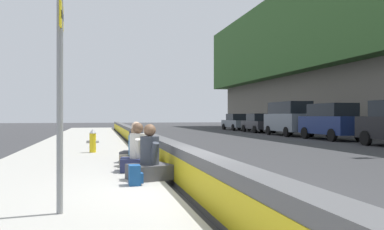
{
  "coord_description": "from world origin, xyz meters",
  "views": [
    {
      "loc": [
        -7.43,
        1.79,
        1.53
      ],
      "look_at": [
        6.16,
        -1.33,
        1.55
      ],
      "focal_mm": 37.76,
      "sensor_mm": 36.0,
      "label": 1
    }
  ],
  "objects_px": {
    "seated_person_middle": "(138,156)",
    "backpack": "(135,175)",
    "fire_hydrant": "(93,140)",
    "parked_car_midline": "(289,118)",
    "seated_person_far": "(136,149)",
    "parked_car_fourth": "(331,121)",
    "route_sign_post": "(60,67)",
    "parked_car_far": "(258,123)",
    "seated_person_rear": "(135,154)",
    "seated_person_foreground": "(150,162)",
    "parked_car_farther": "(236,122)"
  },
  "relations": [
    {
      "from": "seated_person_foreground",
      "to": "parked_car_far",
      "type": "xyz_separation_m",
      "value": [
        25.47,
        -12.96,
        0.35
      ]
    },
    {
      "from": "backpack",
      "to": "parked_car_far",
      "type": "bearing_deg",
      "value": -27.03
    },
    {
      "from": "seated_person_rear",
      "to": "seated_person_foreground",
      "type": "bearing_deg",
      "value": -177.55
    },
    {
      "from": "route_sign_post",
      "to": "seated_person_foreground",
      "type": "bearing_deg",
      "value": -30.08
    },
    {
      "from": "seated_person_middle",
      "to": "route_sign_post",
      "type": "bearing_deg",
      "value": 160.34
    },
    {
      "from": "seated_person_far",
      "to": "seated_person_middle",
      "type": "bearing_deg",
      "value": 176.27
    },
    {
      "from": "seated_person_far",
      "to": "parked_car_far",
      "type": "relative_size",
      "value": 0.27
    },
    {
      "from": "seated_person_far",
      "to": "parked_car_midline",
      "type": "distance_m",
      "value": 20.55
    },
    {
      "from": "parked_car_midline",
      "to": "parked_car_far",
      "type": "distance_m",
      "value": 6.14
    },
    {
      "from": "parked_car_fourth",
      "to": "seated_person_middle",
      "type": "bearing_deg",
      "value": 133.47
    },
    {
      "from": "seated_person_far",
      "to": "parked_car_fourth",
      "type": "height_order",
      "value": "parked_car_fourth"
    },
    {
      "from": "seated_person_foreground",
      "to": "backpack",
      "type": "distance_m",
      "value": 0.79
    },
    {
      "from": "backpack",
      "to": "fire_hydrant",
      "type": "bearing_deg",
      "value": 7.13
    },
    {
      "from": "backpack",
      "to": "parked_car_farther",
      "type": "relative_size",
      "value": 0.09
    },
    {
      "from": "seated_person_middle",
      "to": "parked_car_fourth",
      "type": "relative_size",
      "value": 0.25
    },
    {
      "from": "parked_car_farther",
      "to": "backpack",
      "type": "bearing_deg",
      "value": 157.44
    },
    {
      "from": "seated_person_foreground",
      "to": "parked_car_far",
      "type": "distance_m",
      "value": 28.58
    },
    {
      "from": "route_sign_post",
      "to": "parked_car_midline",
      "type": "height_order",
      "value": "route_sign_post"
    },
    {
      "from": "fire_hydrant",
      "to": "seated_person_foreground",
      "type": "height_order",
      "value": "seated_person_foreground"
    },
    {
      "from": "route_sign_post",
      "to": "backpack",
      "type": "height_order",
      "value": "route_sign_post"
    },
    {
      "from": "seated_person_far",
      "to": "parked_car_fourth",
      "type": "distance_m",
      "value": 16.77
    },
    {
      "from": "route_sign_post",
      "to": "fire_hydrant",
      "type": "distance_m",
      "value": 9.75
    },
    {
      "from": "seated_person_foreground",
      "to": "parked_car_far",
      "type": "bearing_deg",
      "value": -26.97
    },
    {
      "from": "seated_person_foreground",
      "to": "parked_car_fourth",
      "type": "height_order",
      "value": "parked_car_fourth"
    },
    {
      "from": "parked_car_far",
      "to": "parked_car_farther",
      "type": "height_order",
      "value": "same"
    },
    {
      "from": "seated_person_rear",
      "to": "parked_car_fourth",
      "type": "relative_size",
      "value": 0.22
    },
    {
      "from": "backpack",
      "to": "parked_car_farther",
      "type": "xyz_separation_m",
      "value": [
        31.89,
        -13.25,
        0.53
      ]
    },
    {
      "from": "fire_hydrant",
      "to": "seated_person_foreground",
      "type": "relative_size",
      "value": 0.73
    },
    {
      "from": "seated_person_middle",
      "to": "seated_person_rear",
      "type": "xyz_separation_m",
      "value": [
        1.04,
        -0.02,
        -0.04
      ]
    },
    {
      "from": "fire_hydrant",
      "to": "seated_person_foreground",
      "type": "bearing_deg",
      "value": -169.14
    },
    {
      "from": "seated_person_middle",
      "to": "seated_person_far",
      "type": "height_order",
      "value": "seated_person_middle"
    },
    {
      "from": "route_sign_post",
      "to": "seated_person_foreground",
      "type": "relative_size",
      "value": 2.99
    },
    {
      "from": "seated_person_rear",
      "to": "seated_person_far",
      "type": "distance_m",
      "value": 0.98
    },
    {
      "from": "parked_car_fourth",
      "to": "parked_car_farther",
      "type": "height_order",
      "value": "parked_car_fourth"
    },
    {
      "from": "parked_car_midline",
      "to": "parked_car_fourth",
      "type": "bearing_deg",
      "value": -178.39
    },
    {
      "from": "seated_person_middle",
      "to": "backpack",
      "type": "xyz_separation_m",
      "value": [
        -2.03,
        0.25,
        -0.18
      ]
    },
    {
      "from": "parked_car_midline",
      "to": "parked_car_far",
      "type": "bearing_deg",
      "value": -0.41
    },
    {
      "from": "fire_hydrant",
      "to": "parked_car_midline",
      "type": "distance_m",
      "value": 18.97
    },
    {
      "from": "seated_person_middle",
      "to": "seated_person_far",
      "type": "xyz_separation_m",
      "value": [
        2.02,
        -0.13,
        -0.0
      ]
    },
    {
      "from": "seated_person_far",
      "to": "parked_car_far",
      "type": "xyz_separation_m",
      "value": [
        22.08,
        -12.96,
        0.35
      ]
    },
    {
      "from": "fire_hydrant",
      "to": "seated_person_middle",
      "type": "bearing_deg",
      "value": -167.79
    },
    {
      "from": "fire_hydrant",
      "to": "parked_car_far",
      "type": "relative_size",
      "value": 0.19
    },
    {
      "from": "fire_hydrant",
      "to": "seated_person_rear",
      "type": "xyz_separation_m",
      "value": [
        -4.43,
        -1.21,
        -0.11
      ]
    },
    {
      "from": "parked_car_midline",
      "to": "route_sign_post",
      "type": "bearing_deg",
      "value": 146.72
    },
    {
      "from": "parked_car_midline",
      "to": "parked_car_farther",
      "type": "xyz_separation_m",
      "value": [
        11.87,
        0.04,
        -0.49
      ]
    },
    {
      "from": "seated_person_middle",
      "to": "parked_car_farther",
      "type": "distance_m",
      "value": 32.57
    },
    {
      "from": "fire_hydrant",
      "to": "backpack",
      "type": "bearing_deg",
      "value": -172.87
    },
    {
      "from": "backpack",
      "to": "parked_car_far",
      "type": "relative_size",
      "value": 0.09
    },
    {
      "from": "seated_person_rear",
      "to": "parked_car_midline",
      "type": "relative_size",
      "value": 0.21
    },
    {
      "from": "route_sign_post",
      "to": "parked_car_farther",
      "type": "relative_size",
      "value": 0.79
    }
  ]
}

